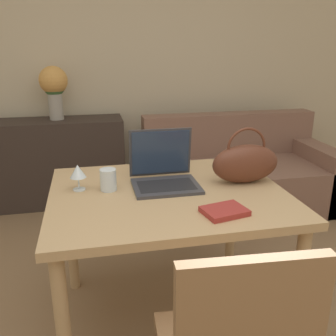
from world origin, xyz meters
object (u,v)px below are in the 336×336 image
laptop (163,170)px  drinking_glass (108,180)px  couch (238,176)px  handbag (245,163)px  flower_vase (54,86)px  wine_glass (78,172)px

laptop → drinking_glass: size_ratio=3.05×
couch → handbag: bearing=-112.0°
couch → flower_vase: (-1.60, 0.43, 0.82)m
drinking_glass → wine_glass: 0.15m
couch → flower_vase: flower_vase is taller
couch → wine_glass: 1.98m
flower_vase → couch: bearing=-15.1°
wine_glass → laptop: bearing=1.0°
drinking_glass → handbag: bearing=-3.0°
laptop → drinking_glass: 0.29m
laptop → flower_vase: flower_vase is taller
handbag → wine_glass: bearing=175.4°
drinking_glass → wine_glass: wine_glass is taller
handbag → laptop: bearing=169.8°
handbag → flower_vase: bearing=120.8°
laptop → wine_glass: laptop is taller
couch → wine_glass: (-1.39, -1.28, 0.58)m
handbag → couch: bearing=68.0°
drinking_glass → flower_vase: (-0.36, 1.74, 0.28)m
wine_glass → handbag: size_ratio=0.37×
couch → laptop: laptop is taller
drinking_glass → wine_glass: (-0.14, 0.03, 0.04)m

